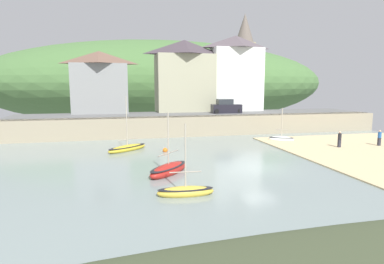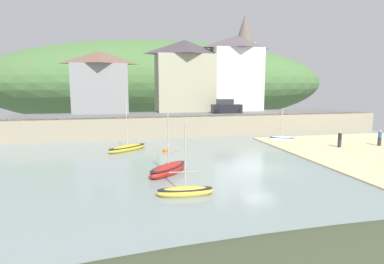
{
  "view_description": "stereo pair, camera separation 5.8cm",
  "coord_description": "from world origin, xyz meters",
  "px_view_note": "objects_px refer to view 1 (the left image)",
  "views": [
    {
      "loc": [
        -10.7,
        -22.94,
        6.37
      ],
      "look_at": [
        -4.08,
        5.74,
        2.11
      ],
      "focal_mm": 30.88,
      "sensor_mm": 36.0,
      "label": 1
    },
    {
      "loc": [
        -10.64,
        -22.95,
        6.37
      ],
      "look_at": [
        -4.08,
        5.74,
        2.11
      ],
      "focal_mm": 30.88,
      "sensor_mm": 36.0,
      "label": 2
    }
  ],
  "objects_px": {
    "person_near_water": "(340,139)",
    "sailboat_nearest_shore": "(186,191)",
    "person_on_slipway": "(379,137)",
    "waterfront_building_centre": "(185,75)",
    "waterfront_building_right": "(235,73)",
    "sailboat_tall_mast": "(169,169)",
    "mooring_buoy": "(165,150)",
    "parked_car_near_slipway": "(226,107)",
    "waterfront_building_left": "(100,82)",
    "sailboat_far_left": "(281,139)",
    "church_with_spire": "(244,60)",
    "rowboat_small_beached": "(127,148)"
  },
  "relations": [
    {
      "from": "waterfront_building_centre",
      "to": "sailboat_nearest_shore",
      "type": "relative_size",
      "value": 2.38
    },
    {
      "from": "sailboat_nearest_shore",
      "to": "person_on_slipway",
      "type": "bearing_deg",
      "value": 28.17
    },
    {
      "from": "church_with_spire",
      "to": "person_on_slipway",
      "type": "relative_size",
      "value": 9.47
    },
    {
      "from": "person_on_slipway",
      "to": "person_near_water",
      "type": "bearing_deg",
      "value": 177.8
    },
    {
      "from": "person_on_slipway",
      "to": "waterfront_building_right",
      "type": "bearing_deg",
      "value": 113.01
    },
    {
      "from": "waterfront_building_right",
      "to": "parked_car_near_slipway",
      "type": "height_order",
      "value": "waterfront_building_right"
    },
    {
      "from": "sailboat_tall_mast",
      "to": "mooring_buoy",
      "type": "height_order",
      "value": "sailboat_tall_mast"
    },
    {
      "from": "church_with_spire",
      "to": "person_near_water",
      "type": "relative_size",
      "value": 9.47
    },
    {
      "from": "waterfront_building_centre",
      "to": "sailboat_far_left",
      "type": "height_order",
      "value": "waterfront_building_centre"
    },
    {
      "from": "sailboat_tall_mast",
      "to": "person_on_slipway",
      "type": "distance_m",
      "value": 23.41
    },
    {
      "from": "person_near_water",
      "to": "sailboat_nearest_shore",
      "type": "bearing_deg",
      "value": -149.85
    },
    {
      "from": "person_near_water",
      "to": "sailboat_far_left",
      "type": "bearing_deg",
      "value": 124.19
    },
    {
      "from": "church_with_spire",
      "to": "parked_car_near_slipway",
      "type": "relative_size",
      "value": 3.69
    },
    {
      "from": "church_with_spire",
      "to": "sailboat_nearest_shore",
      "type": "xyz_separation_m",
      "value": [
        -17.09,
        -34.14,
        -10.05
      ]
    },
    {
      "from": "waterfront_building_left",
      "to": "mooring_buoy",
      "type": "xyz_separation_m",
      "value": [
        6.51,
        -17.5,
        -6.57
      ]
    },
    {
      "from": "waterfront_building_centre",
      "to": "sailboat_far_left",
      "type": "xyz_separation_m",
      "value": [
        8.21,
        -14.43,
        -7.4
      ]
    },
    {
      "from": "waterfront_building_left",
      "to": "sailboat_nearest_shore",
      "type": "height_order",
      "value": "waterfront_building_left"
    },
    {
      "from": "church_with_spire",
      "to": "waterfront_building_left",
      "type": "bearing_deg",
      "value": -170.1
    },
    {
      "from": "sailboat_far_left",
      "to": "sailboat_tall_mast",
      "type": "bearing_deg",
      "value": -111.93
    },
    {
      "from": "rowboat_small_beached",
      "to": "person_on_slipway",
      "type": "bearing_deg",
      "value": -47.63
    },
    {
      "from": "parked_car_near_slipway",
      "to": "mooring_buoy",
      "type": "distance_m",
      "value": 16.97
    },
    {
      "from": "sailboat_nearest_shore",
      "to": "mooring_buoy",
      "type": "xyz_separation_m",
      "value": [
        0.67,
        12.64,
        -0.1
      ]
    },
    {
      "from": "church_with_spire",
      "to": "rowboat_small_beached",
      "type": "distance_m",
      "value": 29.98
    },
    {
      "from": "church_with_spire",
      "to": "sailboat_nearest_shore",
      "type": "relative_size",
      "value": 3.53
    },
    {
      "from": "waterfront_building_centre",
      "to": "church_with_spire",
      "type": "relative_size",
      "value": 0.67
    },
    {
      "from": "waterfront_building_right",
      "to": "person_on_slipway",
      "type": "distance_m",
      "value": 22.72
    },
    {
      "from": "waterfront_building_left",
      "to": "mooring_buoy",
      "type": "height_order",
      "value": "waterfront_building_left"
    },
    {
      "from": "person_on_slipway",
      "to": "waterfront_building_centre",
      "type": "bearing_deg",
      "value": 129.45
    },
    {
      "from": "waterfront_building_right",
      "to": "sailboat_far_left",
      "type": "relative_size",
      "value": 2.88
    },
    {
      "from": "person_on_slipway",
      "to": "sailboat_nearest_shore",
      "type": "bearing_deg",
      "value": -155.51
    },
    {
      "from": "sailboat_tall_mast",
      "to": "sailboat_far_left",
      "type": "height_order",
      "value": "sailboat_tall_mast"
    },
    {
      "from": "parked_car_near_slipway",
      "to": "waterfront_building_left",
      "type": "bearing_deg",
      "value": 167.23
    },
    {
      "from": "waterfront_building_centre",
      "to": "sailboat_tall_mast",
      "type": "xyz_separation_m",
      "value": [
        -6.43,
        -25.24,
        -7.35
      ]
    },
    {
      "from": "sailboat_nearest_shore",
      "to": "parked_car_near_slipway",
      "type": "distance_m",
      "value": 28.11
    },
    {
      "from": "waterfront_building_centre",
      "to": "church_with_spire",
      "type": "xyz_separation_m",
      "value": [
        10.87,
        4.0,
        2.65
      ]
    },
    {
      "from": "sailboat_nearest_shore",
      "to": "waterfront_building_right",
      "type": "bearing_deg",
      "value": 68.58
    },
    {
      "from": "waterfront_building_centre",
      "to": "waterfront_building_right",
      "type": "distance_m",
      "value": 7.92
    },
    {
      "from": "parked_car_near_slipway",
      "to": "person_near_water",
      "type": "height_order",
      "value": "parked_car_near_slipway"
    },
    {
      "from": "person_near_water",
      "to": "church_with_spire",
      "type": "bearing_deg",
      "value": 92.18
    },
    {
      "from": "church_with_spire",
      "to": "waterfront_building_right",
      "type": "bearing_deg",
      "value": -126.58
    },
    {
      "from": "rowboat_small_beached",
      "to": "sailboat_tall_mast",
      "type": "relative_size",
      "value": 1.16
    },
    {
      "from": "sailboat_nearest_shore",
      "to": "mooring_buoy",
      "type": "distance_m",
      "value": 12.66
    },
    {
      "from": "waterfront_building_centre",
      "to": "mooring_buoy",
      "type": "height_order",
      "value": "waterfront_building_centre"
    },
    {
      "from": "sailboat_tall_mast",
      "to": "parked_car_near_slipway",
      "type": "xyz_separation_m",
      "value": [
        11.37,
        20.74,
        2.91
      ]
    },
    {
      "from": "sailboat_tall_mast",
      "to": "parked_car_near_slipway",
      "type": "distance_m",
      "value": 23.83
    },
    {
      "from": "person_on_slipway",
      "to": "person_near_water",
      "type": "height_order",
      "value": "same"
    },
    {
      "from": "sailboat_tall_mast",
      "to": "sailboat_far_left",
      "type": "bearing_deg",
      "value": -11.43
    },
    {
      "from": "waterfront_building_right",
      "to": "person_near_water",
      "type": "relative_size",
      "value": 6.91
    },
    {
      "from": "sailboat_tall_mast",
      "to": "waterfront_building_centre",
      "type": "bearing_deg",
      "value": 27.85
    },
    {
      "from": "sailboat_far_left",
      "to": "parked_car_near_slipway",
      "type": "xyz_separation_m",
      "value": [
        -3.27,
        9.93,
        2.96
      ]
    }
  ]
}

